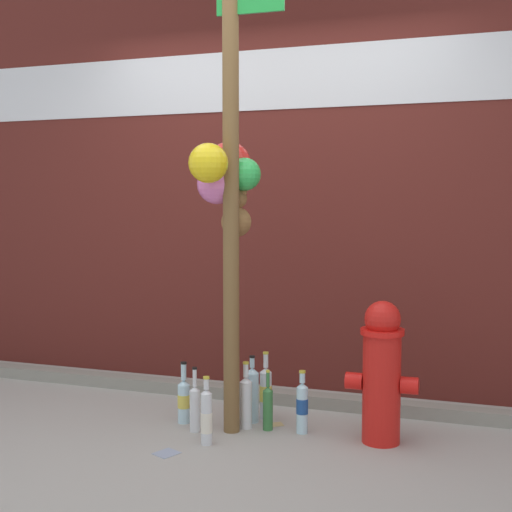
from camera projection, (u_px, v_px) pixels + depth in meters
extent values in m
plane|color=#9E9B93|center=(190.00, 457.00, 3.46)|extent=(14.00, 14.00, 0.00)
cube|color=#561E19|center=(277.00, 126.00, 4.73)|extent=(10.00, 0.20, 3.64)
cube|color=silver|center=(274.00, 79.00, 4.60)|extent=(5.43, 0.01, 0.41)
cube|color=gray|center=(255.00, 395.00, 4.42)|extent=(8.00, 0.12, 0.08)
cylinder|color=brown|center=(231.00, 181.00, 3.72)|extent=(0.09, 0.09, 2.82)
cube|color=#198C33|center=(250.00, 2.00, 3.61)|extent=(0.38, 0.03, 0.12)
sphere|color=green|center=(244.00, 174.00, 3.81)|extent=(0.19, 0.19, 0.19)
sphere|color=yellow|center=(208.00, 163.00, 3.58)|extent=(0.21, 0.21, 0.21)
sphere|color=red|center=(229.00, 164.00, 3.92)|extent=(0.25, 0.25, 0.25)
sphere|color=#D66BB2|center=(217.00, 184.00, 3.79)|extent=(0.22, 0.22, 0.22)
sphere|color=brown|center=(236.00, 222.00, 3.87)|extent=(0.17, 0.17, 0.17)
sphere|color=brown|center=(236.00, 198.00, 3.86)|extent=(0.13, 0.13, 0.13)
sphere|color=brown|center=(229.00, 192.00, 3.87)|extent=(0.05, 0.05, 0.05)
sphere|color=brown|center=(243.00, 192.00, 3.85)|extent=(0.05, 0.05, 0.05)
sphere|color=brown|center=(233.00, 198.00, 3.81)|extent=(0.04, 0.04, 0.04)
cylinder|color=red|center=(382.00, 389.00, 3.64)|extent=(0.20, 0.20, 0.59)
cylinder|color=red|center=(382.00, 332.00, 3.61)|extent=(0.23, 0.23, 0.03)
sphere|color=red|center=(383.00, 319.00, 3.61)|extent=(0.19, 0.19, 0.19)
cylinder|color=red|center=(354.00, 381.00, 3.68)|extent=(0.09, 0.09, 0.09)
cylinder|color=red|center=(410.00, 386.00, 3.59)|extent=(0.09, 0.09, 0.09)
cylinder|color=#B2DBEA|center=(252.00, 397.00, 3.99)|extent=(0.08, 0.08, 0.29)
cone|color=#B2DBEA|center=(252.00, 370.00, 3.97)|extent=(0.08, 0.08, 0.03)
cylinder|color=#B2DBEA|center=(252.00, 363.00, 3.97)|extent=(0.03, 0.03, 0.06)
cylinder|color=black|center=(252.00, 357.00, 3.97)|extent=(0.03, 0.03, 0.01)
cylinder|color=silver|center=(207.00, 419.00, 3.62)|extent=(0.06, 0.06, 0.28)
cone|color=silver|center=(206.00, 391.00, 3.61)|extent=(0.06, 0.06, 0.02)
cylinder|color=silver|center=(206.00, 384.00, 3.60)|extent=(0.03, 0.03, 0.06)
cylinder|color=silver|center=(207.00, 422.00, 3.62)|extent=(0.06, 0.06, 0.11)
cylinder|color=gold|center=(206.00, 378.00, 3.60)|extent=(0.03, 0.03, 0.01)
cylinder|color=silver|center=(195.00, 411.00, 3.83)|extent=(0.06, 0.06, 0.23)
cone|color=silver|center=(195.00, 389.00, 3.82)|extent=(0.06, 0.06, 0.02)
cylinder|color=silver|center=(195.00, 378.00, 3.81)|extent=(0.02, 0.02, 0.10)
cylinder|color=black|center=(195.00, 368.00, 3.81)|extent=(0.03, 0.03, 0.01)
cylinder|color=#B2DBEA|center=(184.00, 404.00, 3.98)|extent=(0.07, 0.07, 0.23)
cone|color=#B2DBEA|center=(184.00, 382.00, 3.97)|extent=(0.07, 0.07, 0.03)
cylinder|color=#B2DBEA|center=(184.00, 372.00, 3.96)|extent=(0.03, 0.03, 0.10)
cylinder|color=#D8C64C|center=(184.00, 401.00, 3.98)|extent=(0.07, 0.07, 0.08)
cylinder|color=black|center=(184.00, 363.00, 3.96)|extent=(0.04, 0.04, 0.01)
cylinder|color=silver|center=(266.00, 395.00, 4.05)|extent=(0.07, 0.07, 0.28)
cone|color=silver|center=(266.00, 370.00, 4.04)|extent=(0.07, 0.07, 0.03)
cylinder|color=silver|center=(266.00, 361.00, 4.03)|extent=(0.03, 0.03, 0.08)
cylinder|color=#D8C64C|center=(266.00, 393.00, 4.05)|extent=(0.07, 0.07, 0.09)
cylinder|color=gold|center=(266.00, 353.00, 4.03)|extent=(0.03, 0.03, 0.01)
cylinder|color=#B2DBEA|center=(302.00, 410.00, 3.80)|extent=(0.07, 0.07, 0.26)
cone|color=#B2DBEA|center=(302.00, 385.00, 3.79)|extent=(0.07, 0.07, 0.03)
cylinder|color=#B2DBEA|center=(302.00, 378.00, 3.78)|extent=(0.03, 0.03, 0.06)
cylinder|color=#1E478C|center=(302.00, 406.00, 3.80)|extent=(0.07, 0.07, 0.09)
cylinder|color=gold|center=(302.00, 372.00, 3.78)|extent=(0.04, 0.04, 0.01)
cylinder|color=#337038|center=(268.00, 410.00, 3.85)|extent=(0.06, 0.06, 0.23)
cone|color=#337038|center=(268.00, 389.00, 3.84)|extent=(0.06, 0.06, 0.02)
cylinder|color=#337038|center=(268.00, 380.00, 3.84)|extent=(0.02, 0.02, 0.08)
cylinder|color=gold|center=(268.00, 371.00, 3.83)|extent=(0.02, 0.02, 0.01)
cylinder|color=silver|center=(246.00, 405.00, 3.88)|extent=(0.07, 0.07, 0.27)
cone|color=silver|center=(246.00, 379.00, 3.87)|extent=(0.07, 0.07, 0.03)
cylinder|color=silver|center=(246.00, 370.00, 3.87)|extent=(0.03, 0.03, 0.08)
cylinder|color=gold|center=(246.00, 363.00, 3.86)|extent=(0.03, 0.03, 0.01)
cube|color=tan|center=(275.00, 424.00, 3.95)|extent=(0.12, 0.11, 0.01)
cube|color=#8C99B2|center=(167.00, 453.00, 3.50)|extent=(0.14, 0.15, 0.01)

